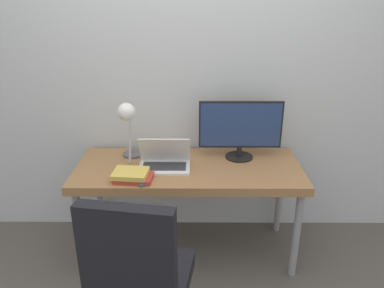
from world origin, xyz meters
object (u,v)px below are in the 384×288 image
at_px(laptop, 164,161).
at_px(desk_lamp, 128,121).
at_px(monitor, 240,128).
at_px(office_chair, 139,278).
at_px(book_stack, 132,175).

xyz_separation_m(laptop, desk_lamp, (-0.25, 0.08, 0.27)).
bearing_deg(monitor, desk_lamp, -172.81).
xyz_separation_m(laptop, office_chair, (-0.06, -0.93, -0.19)).
height_order(desk_lamp, office_chair, desk_lamp).
distance_m(laptop, book_stack, 0.27).
relative_size(laptop, monitor, 0.59).
height_order(laptop, monitor, monitor).
bearing_deg(office_chair, monitor, 61.61).
bearing_deg(book_stack, office_chair, -79.60).
height_order(laptop, book_stack, laptop).
bearing_deg(book_stack, desk_lamp, 101.06).
distance_m(laptop, office_chair, 0.95).
bearing_deg(desk_lamp, laptop, -17.56).
height_order(office_chair, book_stack, office_chair).
distance_m(laptop, desk_lamp, 0.37).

